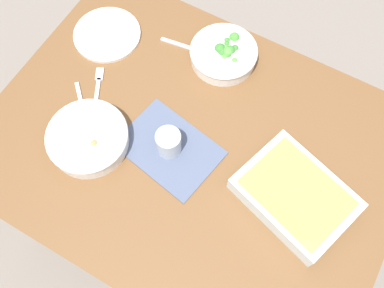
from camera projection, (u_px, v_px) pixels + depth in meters
ground_plane at (192, 211)px, 1.95m from camera, size 6.00×6.00×0.00m
dining_table at (192, 156)px, 1.35m from camera, size 1.20×0.90×0.74m
placemat at (169, 149)px, 1.26m from camera, size 0.31×0.25×0.00m
stew_bowl at (88, 138)px, 1.24m from camera, size 0.24×0.24×0.06m
broccoli_bowl at (224, 54)px, 1.36m from camera, size 0.21×0.21×0.06m
baking_dish at (295, 195)px, 1.17m from camera, size 0.35×0.30×0.06m
drink_cup at (169, 143)px, 1.23m from camera, size 0.07×0.07×0.08m
side_plate at (107, 34)px, 1.42m from camera, size 0.22×0.22×0.01m
spoon_by_stew at (84, 113)px, 1.31m from camera, size 0.14×0.13×0.01m
spoon_by_broccoli at (193, 49)px, 1.40m from camera, size 0.18×0.04×0.01m
fork_on_table at (98, 88)px, 1.34m from camera, size 0.10×0.17×0.01m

